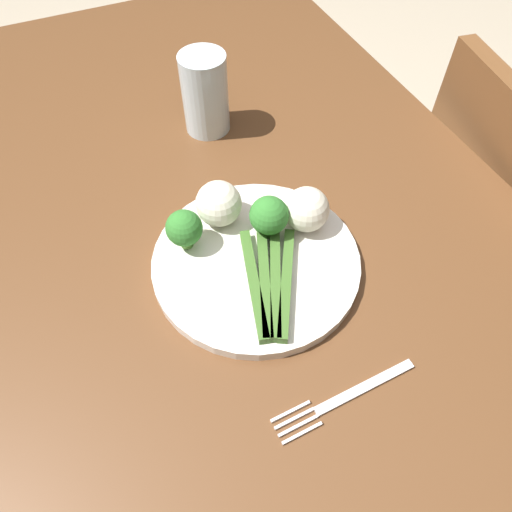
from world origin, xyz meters
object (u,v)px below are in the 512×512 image
Objects in this scene: broccoli_back_right at (269,216)px; water_glass at (205,94)px; fork at (344,398)px; asparagus_bundle at (270,282)px; plate at (256,262)px; broccoli_back at (184,229)px; dining_table at (204,287)px; cauliflower_left at (219,204)px; chair at (496,256)px; cauliflower_near_center at (306,209)px.

water_glass is at bearing -2.42° from broccoli_back_right.
asparagus_bundle is at bearing -86.43° from fork.
plate is 0.10m from broccoli_back.
dining_table is 0.16m from cauliflower_left.
broccoli_back is at bearing 52.08° from plate.
broccoli_back_right is at bearing -1.07° from asparagus_bundle.
dining_table is 22.31× the size of broccoli_back_right.
chair is 7.18× the size of water_glass.
dining_table is 0.19m from broccoli_back_right.
broccoli_back is 0.25m from water_glass.
cauliflower_left is at bearing 91.45° from chair.
cauliflower_left reaches higher than broccoli_back.
dining_table is 22.62× the size of cauliflower_left.
cauliflower_near_center is 0.23m from fork.
asparagus_bundle is 0.95× the size of fork.
cauliflower_left is (0.08, 0.02, 0.04)m from plate.
fork is at bearing -165.09° from dining_table.
water_glass is (0.25, 0.04, 0.02)m from cauliflower_near_center.
broccoli_back_right is at bearing 177.58° from water_glass.
plate reaches higher than fork.
asparagus_bundle is at bearing -154.00° from dining_table.
water_glass is (0.22, -0.11, 0.01)m from broccoli_back.
cauliflower_near_center is (0.07, -0.08, 0.02)m from asparagus_bundle.
broccoli_back is at bearing 94.30° from chair.
plate is 1.62× the size of asparagus_bundle.
broccoli_back is (-0.01, 0.02, 0.16)m from dining_table.
chair reaches higher than dining_table.
cauliflower_left is at bearing 12.31° from plate.
plate is 4.30× the size of broccoli_back_right.
chair reaches higher than broccoli_back.
chair is 0.65m from water_glass.
broccoli_back_right is 0.05m from cauliflower_near_center.
asparagus_bundle is at bearing -144.41° from broccoli_back.
asparagus_bundle is (-0.05, 0.53, 0.30)m from chair.
plate is (-0.00, 0.52, 0.28)m from chair.
asparagus_bundle is at bearing 156.32° from broccoli_back_right.
cauliflower_near_center is 0.11m from cauliflower_left.
cauliflower_left is at bearing 30.24° from asparagus_bundle.
cauliflower_near_center is (0.02, -0.08, 0.04)m from plate.
cauliflower_near_center is at bearing -118.79° from cauliflower_left.
water_glass reaches higher than broccoli_back.
asparagus_bundle is 0.12m from broccoli_back.
water_glass reaches higher than dining_table.
plate is at bearing -127.92° from broccoli_back.
water_glass is (0.28, -0.04, 0.05)m from plate.
water_glass is at bearing -26.47° from broccoli_back.
water_glass is (0.32, -0.04, 0.04)m from asparagus_bundle.
chair is at bearing -89.47° from plate.
cauliflower_near_center is at bearing -108.26° from dining_table.
water_glass reaches higher than cauliflower_near_center.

